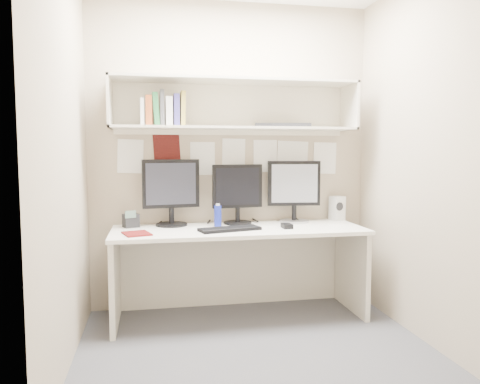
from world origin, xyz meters
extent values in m
cube|color=#46464B|center=(0.00, 0.00, 0.00)|extent=(2.40, 2.00, 0.01)
cube|color=tan|center=(0.00, 1.00, 1.30)|extent=(2.40, 0.02, 2.60)
cube|color=tan|center=(0.00, -1.00, 1.30)|extent=(2.40, 0.02, 2.60)
cube|color=tan|center=(-1.20, 0.00, 1.30)|extent=(0.02, 2.00, 2.60)
cube|color=tan|center=(1.20, 0.00, 1.30)|extent=(0.02, 2.00, 2.60)
cube|color=white|center=(0.00, 0.64, 0.71)|extent=(2.00, 0.70, 0.03)
cube|color=beige|center=(0.00, 0.97, 0.35)|extent=(1.96, 0.02, 0.70)
cube|color=beige|center=(0.00, 0.81, 1.53)|extent=(2.00, 0.38, 0.02)
cube|color=beige|center=(0.00, 0.81, 1.91)|extent=(2.00, 0.38, 0.02)
cube|color=beige|center=(0.00, 0.99, 1.72)|extent=(2.00, 0.02, 0.40)
cube|color=beige|center=(-0.99, 0.81, 1.72)|extent=(0.02, 0.38, 0.40)
cube|color=beige|center=(0.99, 0.81, 1.72)|extent=(0.02, 0.38, 0.40)
cylinder|color=black|center=(-0.52, 0.86, 0.74)|extent=(0.26, 0.26, 0.02)
cylinder|color=black|center=(-0.52, 0.86, 0.81)|extent=(0.04, 0.04, 0.13)
cube|color=black|center=(-0.52, 0.87, 1.08)|extent=(0.47, 0.10, 0.40)
cube|color=black|center=(-0.52, 0.85, 1.08)|extent=(0.41, 0.06, 0.34)
cylinder|color=black|center=(0.03, 0.86, 0.74)|extent=(0.24, 0.24, 0.02)
cylinder|color=black|center=(0.03, 0.86, 0.81)|extent=(0.04, 0.04, 0.12)
cube|color=black|center=(0.03, 0.87, 1.05)|extent=(0.43, 0.08, 0.37)
cube|color=black|center=(0.03, 0.85, 1.05)|extent=(0.37, 0.04, 0.31)
cylinder|color=#A5A5AA|center=(0.53, 0.86, 0.74)|extent=(0.25, 0.25, 0.02)
cylinder|color=black|center=(0.53, 0.86, 0.81)|extent=(0.04, 0.04, 0.12)
cube|color=black|center=(0.53, 0.87, 1.07)|extent=(0.45, 0.09, 0.39)
cube|color=#BAB9BF|center=(0.53, 0.85, 1.07)|extent=(0.39, 0.05, 0.33)
cube|color=black|center=(-0.09, 0.54, 0.74)|extent=(0.50, 0.28, 0.02)
cube|color=black|center=(0.37, 0.56, 0.75)|extent=(0.07, 0.12, 0.04)
cube|color=silver|center=(0.94, 0.91, 0.84)|extent=(0.13, 0.13, 0.21)
cylinder|color=black|center=(0.94, 0.85, 0.86)|extent=(0.07, 0.03, 0.07)
cylinder|color=navy|center=(-0.15, 0.75, 0.82)|extent=(0.06, 0.06, 0.17)
cylinder|color=white|center=(-0.15, 0.75, 0.91)|extent=(0.03, 0.03, 0.02)
cube|color=#5E1010|center=(-0.79, 0.50, 0.74)|extent=(0.24, 0.26, 0.01)
cube|color=black|center=(-0.85, 0.84, 0.78)|extent=(0.14, 0.13, 0.11)
cube|color=#4C6659|center=(-0.85, 0.79, 0.84)|extent=(0.08, 0.04, 0.06)
cube|color=silver|center=(-0.74, 0.78, 1.64)|extent=(0.03, 0.17, 0.21)
cube|color=#9D451D|center=(-0.69, 0.78, 1.66)|extent=(0.05, 0.17, 0.23)
cube|color=#226733|center=(-0.64, 0.78, 1.67)|extent=(0.04, 0.17, 0.26)
cube|color=#414145|center=(-0.59, 0.78, 1.68)|extent=(0.03, 0.17, 0.28)
cube|color=silver|center=(-0.54, 0.78, 1.65)|extent=(0.05, 0.17, 0.22)
cube|color=#3B3482|center=(-0.48, 0.78, 1.66)|extent=(0.04, 0.17, 0.25)
cube|color=#A99538|center=(-0.43, 0.78, 1.68)|extent=(0.03, 0.17, 0.27)
cube|color=black|center=(0.40, 0.81, 1.56)|extent=(0.49, 0.27, 0.03)
camera|label=1|loc=(-0.68, -2.99, 1.34)|focal=35.00mm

